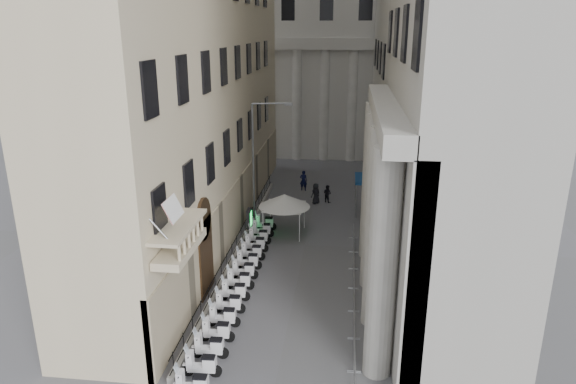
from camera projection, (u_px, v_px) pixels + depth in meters
name	position (u px, v px, depth m)	size (l,w,h in m)	color
far_building	(328.00, 20.00, 57.85)	(22.00, 10.00, 30.00)	beige
iron_fence	(240.00, 249.00, 34.59)	(0.30, 28.00, 1.40)	black
blue_awning	(364.00, 213.00, 41.20)	(1.60, 3.00, 3.00)	navy
flag	(185.00, 372.00, 22.28)	(1.00, 1.40, 8.20)	#9E0C11
scooter_1	(203.00, 376.00, 22.01)	(0.56, 1.40, 1.50)	white
scooter_2	(210.00, 358.00, 23.23)	(0.56, 1.40, 1.50)	white
scooter_3	(217.00, 341.00, 24.45)	(0.56, 1.40, 1.50)	white
scooter_4	(224.00, 326.00, 25.67)	(0.56, 1.40, 1.50)	white
scooter_5	(230.00, 313.00, 26.88)	(0.56, 1.40, 1.50)	white
scooter_6	(235.00, 300.00, 28.10)	(0.56, 1.40, 1.50)	white
scooter_7	(240.00, 289.00, 29.32)	(0.56, 1.40, 1.50)	white
scooter_8	(244.00, 279.00, 30.53)	(0.56, 1.40, 1.50)	white
scooter_9	(248.00, 269.00, 31.75)	(0.56, 1.40, 1.50)	white
scooter_10	(252.00, 260.00, 32.97)	(0.56, 1.40, 1.50)	white
scooter_11	(256.00, 252.00, 34.19)	(0.56, 1.40, 1.50)	white
scooter_12	(259.00, 244.00, 35.40)	(0.56, 1.40, 1.50)	white
scooter_13	(262.00, 237.00, 36.62)	(0.56, 1.40, 1.50)	white
scooter_14	(265.00, 230.00, 37.84)	(0.56, 1.40, 1.50)	white
barrier_1	(354.00, 355.00, 23.44)	(0.60, 2.40, 1.10)	#A4A6AB
barrier_2	(354.00, 325.00, 25.80)	(0.60, 2.40, 1.10)	#A4A6AB
barrier_3	(354.00, 300.00, 28.16)	(0.60, 2.40, 1.10)	#A4A6AB
barrier_4	(353.00, 279.00, 30.52)	(0.60, 2.40, 1.10)	#A4A6AB
barrier_5	(353.00, 261.00, 32.89)	(0.60, 2.40, 1.10)	#A4A6AB
barrier_6	(353.00, 245.00, 35.25)	(0.60, 2.40, 1.10)	#A4A6AB
security_tent	(284.00, 201.00, 36.50)	(3.68, 3.68, 2.99)	white
street_lamp	(258.00, 153.00, 37.57)	(2.94, 0.78, 9.14)	gray
info_kiosk	(249.00, 221.00, 37.02)	(0.31, 0.87, 1.83)	black
pedestrian_a	(304.00, 181.00, 46.73)	(0.68, 0.45, 1.87)	black
pedestrian_b	(327.00, 194.00, 43.63)	(0.74, 0.58, 1.52)	black
pedestrian_c	(316.00, 194.00, 43.26)	(0.86, 0.56, 1.76)	black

